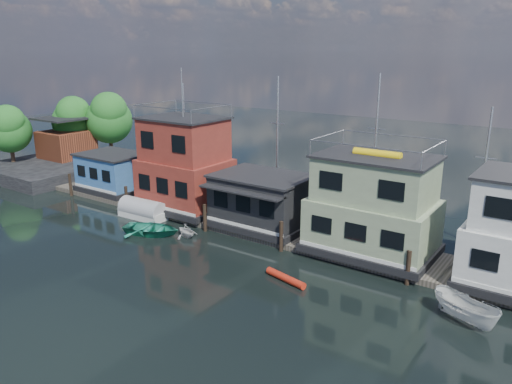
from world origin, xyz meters
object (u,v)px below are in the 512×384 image
Objects in this scene: houseboat_red at (185,166)px; dinghy_teal at (151,229)px; red_kayak at (286,278)px; tarp_runabout at (143,210)px; houseboat_blue at (113,172)px; houseboat_green at (373,207)px; dinghy_white at (186,231)px; houseboat_dark at (262,201)px; motorboat at (466,310)px.

houseboat_red is 2.68× the size of dinghy_teal.
red_kayak is 16.49m from tarp_runabout.
houseboat_green is at bearing 0.00° from houseboat_blue.
houseboat_blue is 3.30× the size of dinghy_white.
dinghy_teal is at bearing -74.34° from houseboat_red.
houseboat_red reaches higher than houseboat_blue.
houseboat_dark is 8.78m from dinghy_teal.
houseboat_green is at bearing 8.13° from tarp_runabout.
dinghy_white is (2.56, 1.13, 0.05)m from dinghy_teal.
houseboat_dark is at bearing -68.35° from dinghy_teal.
houseboat_blue is at bearing 177.85° from red_kayak.
tarp_runabout is (-16.15, 3.31, 0.43)m from red_kayak.
motorboat is at bearing -109.21° from dinghy_teal.
tarp_runabout is at bearing 36.19° from dinghy_teal.
tarp_runabout is at bearing -23.81° from houseboat_blue.
dinghy_teal is (11.10, -5.70, -1.75)m from houseboat_blue.
houseboat_green is at bearing 0.00° from houseboat_red.
houseboat_blue is 17.50m from houseboat_dark.
tarp_runabout is (-3.46, 2.33, 0.19)m from dinghy_teal.
motorboat is at bearing -9.07° from houseboat_blue.
tarp_runabout is (7.63, -3.37, -1.55)m from houseboat_blue.
dinghy_white is at bearing -18.48° from houseboat_blue.
houseboat_red is 8.18m from houseboat_dark.
dinghy_teal is 12.72m from red_kayak.
houseboat_red is 3.89× the size of red_kayak.
red_kayak is 0.70× the size of tarp_runabout.
houseboat_dark is 17.38m from motorboat.
dinghy_teal is 2.28× the size of dinghy_white.
houseboat_dark is at bearing -179.88° from houseboat_green.
dinghy_teal is 4.18m from tarp_runabout.
dinghy_white is (-20.29, 0.85, -0.25)m from motorboat.
tarp_runabout is 2.26× the size of dinghy_white.
houseboat_dark reaches higher than houseboat_blue.
houseboat_dark is (17.50, -0.02, 0.21)m from houseboat_blue.
motorboat is (7.44, -5.42, -2.79)m from houseboat_green.
dinghy_white reaches higher than dinghy_teal.
houseboat_dark is at bearing 146.86° from red_kayak.
dinghy_white is at bearing -160.44° from houseboat_green.
houseboat_blue is 9.69m from houseboat_red.
houseboat_green reaches higher than red_kayak.
dinghy_teal is at bearing -159.71° from houseboat_green.
houseboat_green reaches higher than dinghy_white.
motorboat reaches higher than dinghy_white.
houseboat_blue is 12.59m from dinghy_teal.
houseboat_red reaches higher than motorboat.
houseboat_red is 3.02× the size of motorboat.
houseboat_red is 16.23m from red_kayak.
red_kayak is 10.35m from dinghy_white.
houseboat_blue reaches higher than dinghy_white.
houseboat_dark is 3.82× the size of dinghy_white.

